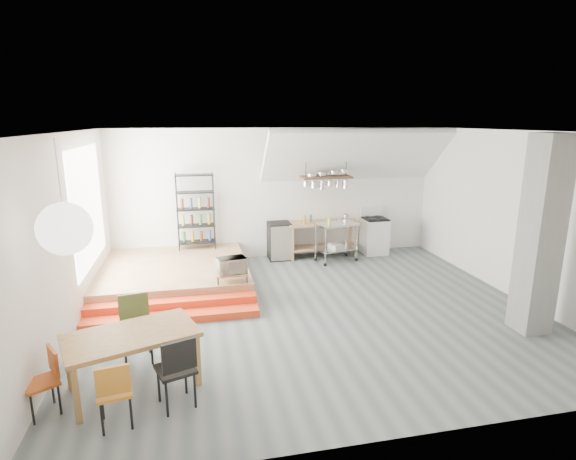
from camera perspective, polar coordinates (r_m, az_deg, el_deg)
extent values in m
plane|color=#545E61|center=(8.36, 3.17, -10.08)|extent=(8.00, 8.00, 0.00)
cube|color=silver|center=(11.20, -1.43, 4.64)|extent=(8.00, 0.04, 3.20)
cube|color=silver|center=(7.83, -26.19, -0.81)|extent=(0.04, 7.00, 3.20)
cube|color=silver|center=(9.70, 26.77, 1.72)|extent=(0.04, 7.00, 3.20)
cube|color=white|center=(7.65, 3.50, 12.40)|extent=(8.00, 7.00, 0.02)
cube|color=white|center=(11.00, 8.52, 9.31)|extent=(4.40, 1.44, 1.32)
cube|color=white|center=(9.21, -24.04, 2.70)|extent=(0.02, 2.50, 2.20)
cube|color=olive|center=(9.91, -14.13, -5.37)|extent=(3.00, 3.00, 0.40)
cube|color=#EF421C|center=(8.14, -14.47, -10.71)|extent=(3.00, 0.35, 0.13)
cube|color=#EF421C|center=(8.43, -14.42, -9.32)|extent=(3.00, 0.35, 0.27)
cube|color=slate|center=(8.14, 29.42, -0.67)|extent=(0.50, 0.50, 3.20)
cube|color=olive|center=(11.26, 4.43, 0.92)|extent=(1.80, 0.60, 0.06)
cube|color=olive|center=(11.42, 4.37, -2.16)|extent=(1.70, 0.55, 0.04)
cube|color=olive|center=(11.82, 7.90, -0.79)|extent=(0.06, 0.06, 0.86)
cube|color=olive|center=(11.38, 0.11, -1.24)|extent=(0.06, 0.06, 0.86)
cube|color=olive|center=(11.43, 8.65, -1.33)|extent=(0.06, 0.06, 0.86)
cube|color=olive|center=(10.97, 0.60, -1.82)|extent=(0.06, 0.06, 0.86)
cube|color=white|center=(11.83, 10.91, -0.80)|extent=(0.60, 0.60, 0.90)
cube|color=black|center=(11.72, 11.02, 1.42)|extent=(0.58, 0.58, 0.03)
cube|color=white|center=(11.95, 10.52, 2.31)|extent=(0.60, 0.05, 0.25)
cylinder|color=black|center=(11.90, 11.38, 1.71)|extent=(0.18, 0.18, 0.02)
cylinder|color=black|center=(11.79, 10.13, 1.65)|extent=(0.18, 0.18, 0.02)
cylinder|color=black|center=(11.65, 11.92, 1.42)|extent=(0.18, 0.18, 0.02)
cylinder|color=black|center=(11.54, 10.65, 1.36)|extent=(0.18, 0.18, 0.02)
cube|color=#3C2618|center=(10.87, 4.85, 6.71)|extent=(1.20, 0.50, 0.05)
cylinder|color=black|center=(10.68, 2.31, 9.72)|extent=(0.02, 0.02, 1.15)
cylinder|color=black|center=(10.97, 7.45, 9.73)|extent=(0.02, 0.02, 1.15)
cylinder|color=silver|center=(10.71, 2.34, 5.89)|extent=(0.16, 0.16, 0.12)
cylinder|color=silver|center=(10.76, 3.37, 5.81)|extent=(0.20, 0.20, 0.16)
cylinder|color=silver|center=(10.82, 4.40, 5.72)|extent=(0.16, 0.16, 0.20)
cylinder|color=silver|center=(10.87, 5.42, 5.96)|extent=(0.20, 0.20, 0.12)
cylinder|color=silver|center=(10.94, 6.42, 5.87)|extent=(0.16, 0.16, 0.16)
cylinder|color=silver|center=(11.00, 7.41, 5.79)|extent=(0.20, 0.20, 0.20)
cylinder|color=black|center=(10.96, -9.45, 2.66)|extent=(0.02, 0.02, 1.80)
cylinder|color=black|center=(10.96, -13.84, 2.44)|extent=(0.02, 0.02, 1.80)
cylinder|color=black|center=(10.61, -9.35, 2.29)|extent=(0.02, 0.02, 1.80)
cylinder|color=black|center=(10.60, -13.89, 2.07)|extent=(0.02, 0.02, 1.80)
cube|color=black|center=(10.94, -11.45, -1.48)|extent=(0.88, 0.38, 0.02)
cube|color=black|center=(10.85, -11.55, 0.56)|extent=(0.88, 0.38, 0.02)
cube|color=black|center=(10.76, -11.65, 2.63)|extent=(0.88, 0.38, 0.02)
cube|color=black|center=(10.70, -11.75, 4.73)|extent=(0.88, 0.38, 0.02)
cube|color=black|center=(10.64, -11.86, 6.86)|extent=(0.88, 0.38, 0.03)
cylinder|color=#357B31|center=(10.91, -11.48, -0.77)|extent=(0.07, 0.07, 0.24)
cylinder|color=#AB8D1C|center=(10.82, -11.58, 1.28)|extent=(0.07, 0.07, 0.24)
cylinder|color=brown|center=(10.74, -11.68, 3.36)|extent=(0.07, 0.07, 0.24)
cube|color=olive|center=(8.62, -7.16, -5.49)|extent=(0.60, 0.40, 0.03)
cylinder|color=black|center=(8.84, -5.49, -5.53)|extent=(0.02, 0.02, 0.13)
cylinder|color=black|center=(8.80, -9.00, -5.73)|extent=(0.02, 0.02, 0.13)
cylinder|color=black|center=(8.52, -5.22, -6.28)|extent=(0.02, 0.02, 0.13)
cylinder|color=black|center=(8.48, -8.87, -6.49)|extent=(0.02, 0.02, 0.13)
sphere|color=white|center=(5.61, -26.48, 0.15)|extent=(0.60, 0.60, 0.60)
cube|color=brown|center=(6.16, -19.31, -12.54)|extent=(1.81, 1.38, 0.06)
cube|color=brown|center=(6.81, -13.72, -13.06)|extent=(0.09, 0.09, 0.70)
cube|color=brown|center=(6.59, -26.11, -15.11)|extent=(0.09, 0.09, 0.70)
cube|color=brown|center=(6.17, -11.43, -15.93)|extent=(0.09, 0.09, 0.70)
cube|color=brown|center=(5.93, -25.30, -18.42)|extent=(0.09, 0.09, 0.70)
cube|color=#B86F1F|center=(5.69, -21.15, -18.55)|extent=(0.43, 0.43, 0.04)
cube|color=#B86F1F|center=(5.43, -21.35, -17.37)|extent=(0.36, 0.10, 0.33)
cylinder|color=black|center=(5.69, -22.55, -21.31)|extent=(0.03, 0.03, 0.41)
cylinder|color=black|center=(5.68, -19.30, -21.07)|extent=(0.03, 0.03, 0.41)
cylinder|color=black|center=(5.94, -22.53, -19.68)|extent=(0.03, 0.03, 0.41)
cylinder|color=black|center=(5.93, -19.45, -19.44)|extent=(0.03, 0.03, 0.41)
cube|color=black|center=(5.79, -14.11, -16.77)|extent=(0.54, 0.54, 0.04)
cube|color=black|center=(5.50, -13.66, -15.30)|extent=(0.40, 0.17, 0.37)
cylinder|color=black|center=(5.74, -15.14, -20.00)|extent=(0.03, 0.03, 0.47)
cylinder|color=black|center=(5.82, -11.74, -19.28)|extent=(0.03, 0.03, 0.47)
cylinder|color=black|center=(6.02, -16.10, -18.34)|extent=(0.03, 0.03, 0.47)
cylinder|color=black|center=(6.10, -12.86, -17.69)|extent=(0.03, 0.03, 0.47)
cube|color=#5A6630|center=(6.88, -18.71, -11.85)|extent=(0.51, 0.51, 0.04)
cube|color=#5A6630|center=(6.95, -19.00, -9.13)|extent=(0.42, 0.12, 0.38)
cylinder|color=black|center=(7.15, -17.22, -12.94)|extent=(0.03, 0.03, 0.48)
cylinder|color=black|center=(7.14, -20.09, -13.22)|extent=(0.03, 0.03, 0.48)
cylinder|color=black|center=(6.84, -16.94, -14.21)|extent=(0.03, 0.03, 0.48)
cylinder|color=black|center=(6.83, -19.95, -14.51)|extent=(0.03, 0.03, 0.48)
cube|color=#AD4918|center=(6.23, -28.92, -16.66)|extent=(0.49, 0.49, 0.04)
cube|color=#AD4918|center=(6.15, -27.67, -14.51)|extent=(0.20, 0.32, 0.32)
cylinder|color=black|center=(6.23, -27.02, -18.62)|extent=(0.03, 0.03, 0.40)
cylinder|color=black|center=(6.47, -27.72, -17.41)|extent=(0.03, 0.03, 0.40)
cylinder|color=black|center=(6.19, -29.72, -19.20)|extent=(0.03, 0.03, 0.40)
cylinder|color=black|center=(6.43, -30.31, -17.96)|extent=(0.03, 0.03, 0.40)
cube|color=silver|center=(10.90, 6.21, 0.74)|extent=(1.06, 0.75, 0.04)
cube|color=silver|center=(11.05, 6.13, -2.37)|extent=(1.06, 0.75, 0.03)
cylinder|color=silver|center=(11.43, 7.42, -1.03)|extent=(0.03, 0.03, 0.91)
sphere|color=black|center=(11.55, 7.35, -3.12)|extent=(0.09, 0.09, 0.09)
cylinder|color=silver|center=(10.98, 3.52, -1.56)|extent=(0.03, 0.03, 0.91)
sphere|color=black|center=(11.10, 3.49, -3.73)|extent=(0.09, 0.09, 0.09)
cylinder|color=silver|center=(11.06, 8.75, -1.58)|extent=(0.03, 0.03, 0.91)
sphere|color=black|center=(11.18, 8.67, -3.74)|extent=(0.09, 0.09, 0.09)
cylinder|color=silver|center=(10.59, 4.78, -2.16)|extent=(0.03, 0.03, 0.91)
sphere|color=black|center=(10.72, 4.73, -4.41)|extent=(0.09, 0.09, 0.09)
cube|color=black|center=(11.16, -1.12, -1.37)|extent=(0.54, 0.54, 0.93)
imported|color=beige|center=(8.57, -7.19, -4.47)|extent=(0.59, 0.46, 0.29)
imported|color=silver|center=(11.30, 6.11, 1.22)|extent=(0.27, 0.27, 0.05)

